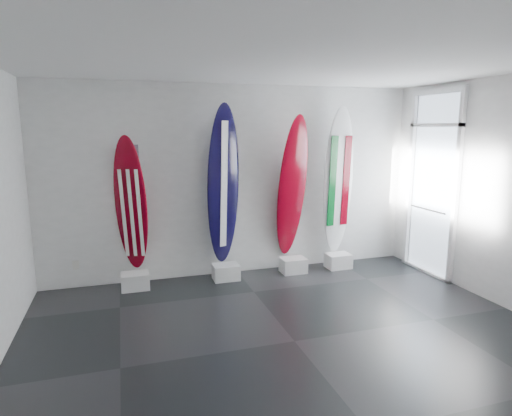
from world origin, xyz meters
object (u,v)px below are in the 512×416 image
object	(u,v)px
surfboard_navy	(223,185)
surfboard_swiss	(292,188)
surfboard_usa	(131,205)
surfboard_italy	(338,181)

from	to	relation	value
surfboard_navy	surfboard_swiss	xyz separation A→B (m)	(1.13, 0.00, -0.08)
surfboard_usa	surfboard_italy	bearing A→B (deg)	14.89
surfboard_usa	surfboard_navy	bearing A→B (deg)	14.89
surfboard_swiss	surfboard_navy	bearing A→B (deg)	167.50
surfboard_usa	surfboard_italy	size ratio (longest dim) A/B	0.83
surfboard_navy	surfboard_italy	size ratio (longest dim) A/B	1.01
surfboard_italy	surfboard_usa	bearing A→B (deg)	174.78
surfboard_usa	surfboard_navy	xyz separation A→B (m)	(1.37, 0.00, 0.23)
surfboard_usa	surfboard_navy	distance (m)	1.39
surfboard_swiss	surfboard_italy	size ratio (longest dim) A/B	0.95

